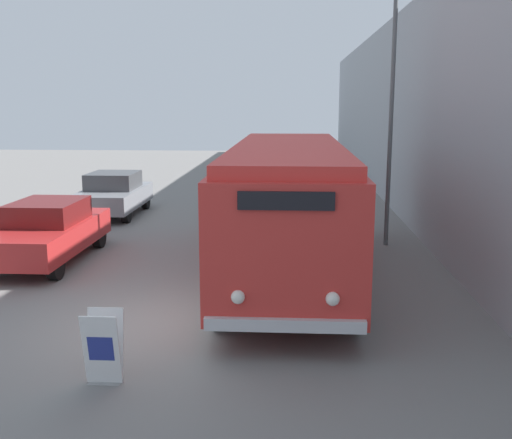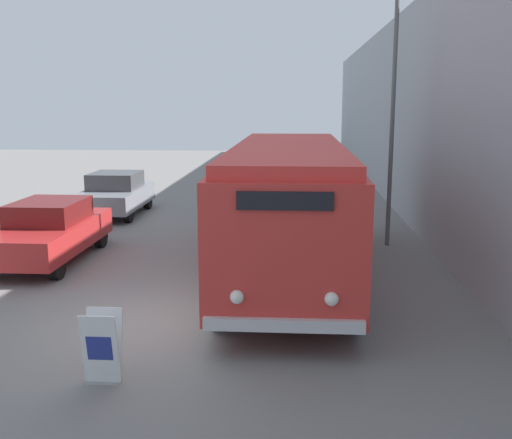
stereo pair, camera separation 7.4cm
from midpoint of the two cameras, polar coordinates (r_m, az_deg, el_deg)
ground_plane at (r=11.18m, az=-8.08°, el=-9.86°), size 80.00×80.00×0.00m
building_wall_right at (r=20.59m, az=14.97°, el=9.65°), size 0.30×60.00×7.19m
vintage_bus at (r=14.02m, az=3.29°, el=1.83°), size 2.63×10.26×3.03m
sign_board at (r=9.02m, az=-14.22°, el=-11.79°), size 0.53×0.40×1.07m
streetlamp at (r=16.96m, az=13.16°, el=13.22°), size 0.36×0.36×7.38m
parked_car_near at (r=16.01m, az=-18.99°, el=-1.03°), size 1.86×4.52×1.54m
parked_car_mid at (r=22.01m, az=-13.15°, el=2.40°), size 1.93×4.11×1.52m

